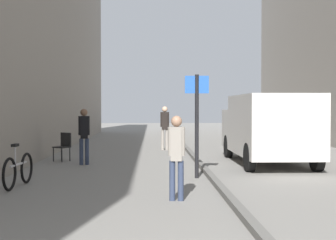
{
  "coord_description": "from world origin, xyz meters",
  "views": [
    {
      "loc": [
        0.11,
        -2.94,
        1.77
      ],
      "look_at": [
        0.72,
        15.0,
        1.31
      ],
      "focal_mm": 50.84,
      "sensor_mm": 36.0,
      "label": 1
    }
  ],
  "objects_px": {
    "pedestrian_main_foreground": "(177,152)",
    "bicycle_leaning": "(18,170)",
    "pedestrian_far_crossing": "(84,132)",
    "delivery_van": "(268,127)",
    "pedestrian_mid_block": "(165,125)",
    "street_sign_post": "(197,117)",
    "cafe_chair_near_window": "(64,145)"
  },
  "relations": [
    {
      "from": "pedestrian_main_foreground",
      "to": "delivery_van",
      "type": "bearing_deg",
      "value": 68.56
    },
    {
      "from": "pedestrian_far_crossing",
      "to": "street_sign_post",
      "type": "distance_m",
      "value": 4.35
    },
    {
      "from": "bicycle_leaning",
      "to": "delivery_van",
      "type": "bearing_deg",
      "value": 37.23
    },
    {
      "from": "pedestrian_far_crossing",
      "to": "street_sign_post",
      "type": "bearing_deg",
      "value": -50.61
    },
    {
      "from": "street_sign_post",
      "to": "bicycle_leaning",
      "type": "height_order",
      "value": "street_sign_post"
    },
    {
      "from": "pedestrian_mid_block",
      "to": "street_sign_post",
      "type": "height_order",
      "value": "street_sign_post"
    },
    {
      "from": "pedestrian_main_foreground",
      "to": "pedestrian_mid_block",
      "type": "distance_m",
      "value": 10.86
    },
    {
      "from": "street_sign_post",
      "to": "delivery_van",
      "type": "bearing_deg",
      "value": -129.49
    },
    {
      "from": "pedestrian_main_foreground",
      "to": "delivery_van",
      "type": "height_order",
      "value": "delivery_van"
    },
    {
      "from": "pedestrian_far_crossing",
      "to": "bicycle_leaning",
      "type": "relative_size",
      "value": 0.98
    },
    {
      "from": "delivery_van",
      "to": "bicycle_leaning",
      "type": "distance_m",
      "value": 7.88
    },
    {
      "from": "street_sign_post",
      "to": "pedestrian_mid_block",
      "type": "bearing_deg",
      "value": -84.86
    },
    {
      "from": "pedestrian_main_foreground",
      "to": "cafe_chair_near_window",
      "type": "bearing_deg",
      "value": 123.45
    },
    {
      "from": "pedestrian_mid_block",
      "to": "pedestrian_far_crossing",
      "type": "distance_m",
      "value": 5.73
    },
    {
      "from": "pedestrian_far_crossing",
      "to": "delivery_van",
      "type": "bearing_deg",
      "value": -8.08
    },
    {
      "from": "cafe_chair_near_window",
      "to": "street_sign_post",
      "type": "bearing_deg",
      "value": 168.85
    },
    {
      "from": "pedestrian_mid_block",
      "to": "delivery_van",
      "type": "bearing_deg",
      "value": 120.36
    },
    {
      "from": "pedestrian_main_foreground",
      "to": "cafe_chair_near_window",
      "type": "distance_m",
      "value": 7.65
    },
    {
      "from": "pedestrian_mid_block",
      "to": "pedestrian_far_crossing",
      "type": "height_order",
      "value": "pedestrian_mid_block"
    },
    {
      "from": "pedestrian_mid_block",
      "to": "street_sign_post",
      "type": "bearing_deg",
      "value": 92.76
    },
    {
      "from": "pedestrian_mid_block",
      "to": "bicycle_leaning",
      "type": "height_order",
      "value": "pedestrian_mid_block"
    },
    {
      "from": "pedestrian_mid_block",
      "to": "street_sign_post",
      "type": "distance_m",
      "value": 8.0
    },
    {
      "from": "street_sign_post",
      "to": "cafe_chair_near_window",
      "type": "xyz_separation_m",
      "value": [
        -4.06,
        3.94,
        -1.0
      ]
    },
    {
      "from": "pedestrian_main_foreground",
      "to": "bicycle_leaning",
      "type": "relative_size",
      "value": 0.92
    },
    {
      "from": "pedestrian_mid_block",
      "to": "bicycle_leaning",
      "type": "xyz_separation_m",
      "value": [
        -3.51,
        -9.19,
        -0.67
      ]
    },
    {
      "from": "pedestrian_main_foreground",
      "to": "pedestrian_mid_block",
      "type": "relative_size",
      "value": 0.89
    },
    {
      "from": "delivery_van",
      "to": "bicycle_leaning",
      "type": "xyz_separation_m",
      "value": [
        -6.62,
        -4.19,
        -0.79
      ]
    },
    {
      "from": "delivery_van",
      "to": "pedestrian_mid_block",
      "type": "bearing_deg",
      "value": 122.11
    },
    {
      "from": "delivery_van",
      "to": "bicycle_leaning",
      "type": "height_order",
      "value": "delivery_van"
    },
    {
      "from": "bicycle_leaning",
      "to": "pedestrian_far_crossing",
      "type": "bearing_deg",
      "value": 82.84
    },
    {
      "from": "pedestrian_main_foreground",
      "to": "bicycle_leaning",
      "type": "bearing_deg",
      "value": 161.2
    },
    {
      "from": "pedestrian_mid_block",
      "to": "pedestrian_far_crossing",
      "type": "xyz_separation_m",
      "value": [
        -2.64,
        -5.09,
        -0.05
      ]
    }
  ]
}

